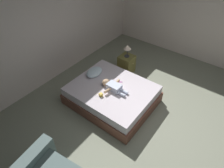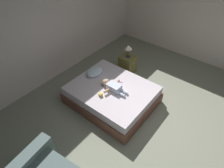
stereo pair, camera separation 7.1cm
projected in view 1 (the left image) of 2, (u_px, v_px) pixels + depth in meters
name	position (u px, v px, depth m)	size (l,w,h in m)	color
ground_plane	(157.00, 126.00, 4.02)	(8.00, 8.00, 0.00)	gray
wall_behind_bed	(50.00, 28.00, 4.55)	(8.00, 0.12, 2.58)	silver
wall_side	(219.00, 19.00, 4.97)	(0.12, 6.00, 2.58)	silver
bed	(112.00, 95.00, 4.40)	(1.48, 1.81, 0.45)	brown
pillow	(94.00, 72.00, 4.53)	(0.42, 0.30, 0.16)	silver
baby	(112.00, 86.00, 4.17)	(0.51, 0.62, 0.16)	silver
toothbrush	(119.00, 82.00, 4.38)	(0.08, 0.15, 0.02)	#BB38A7
nightstand	(126.00, 64.00, 5.25)	(0.37, 0.40, 0.50)	olive
lamp	(127.00, 48.00, 4.92)	(0.19, 0.19, 0.33)	#333338
toy_block	(101.00, 95.00, 4.03)	(0.08, 0.08, 0.07)	gold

